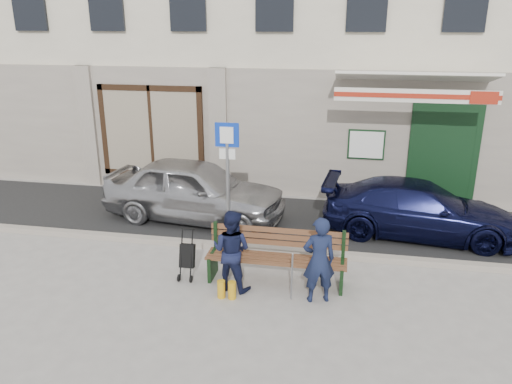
% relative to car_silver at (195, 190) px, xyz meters
% --- Properties ---
extents(ground, '(80.00, 80.00, 0.00)m').
position_rel_car_silver_xyz_m(ground, '(1.47, -2.93, -0.70)').
color(ground, '#9E9991').
rests_on(ground, ground).
extents(asphalt_lane, '(60.00, 3.20, 0.01)m').
position_rel_car_silver_xyz_m(asphalt_lane, '(1.47, 0.17, -0.69)').
color(asphalt_lane, '#282828').
rests_on(asphalt_lane, ground).
extents(curb, '(60.00, 0.18, 0.12)m').
position_rel_car_silver_xyz_m(curb, '(1.47, -1.43, -0.64)').
color(curb, '#9E9384').
rests_on(curb, ground).
extents(car_silver, '(4.27, 2.14, 1.40)m').
position_rel_car_silver_xyz_m(car_silver, '(0.00, 0.00, 0.00)').
color(car_silver, '#A8A8AC').
rests_on(car_silver, ground).
extents(car_navy, '(4.09, 1.96, 1.15)m').
position_rel_car_silver_xyz_m(car_navy, '(4.86, 0.00, -0.12)').
color(car_navy, black).
rests_on(car_navy, ground).
extents(parking_sign, '(0.46, 0.08, 2.49)m').
position_rel_car_silver_xyz_m(parking_sign, '(1.08, -1.20, 0.95)').
color(parking_sign, gray).
rests_on(parking_sign, ground).
extents(bench, '(2.40, 1.17, 0.98)m').
position_rel_car_silver_xyz_m(bench, '(2.19, -2.56, -0.24)').
color(bench, brown).
rests_on(bench, ground).
extents(man, '(0.61, 0.49, 1.44)m').
position_rel_car_silver_xyz_m(man, '(2.98, -3.03, 0.02)').
color(man, '#141C39').
rests_on(man, ground).
extents(woman, '(0.78, 0.67, 1.40)m').
position_rel_car_silver_xyz_m(woman, '(1.53, -2.89, 0.00)').
color(woman, '#131734').
rests_on(woman, ground).
extents(stroller, '(0.26, 0.37, 0.89)m').
position_rel_car_silver_xyz_m(stroller, '(0.68, -2.67, -0.30)').
color(stroller, black).
rests_on(stroller, ground).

